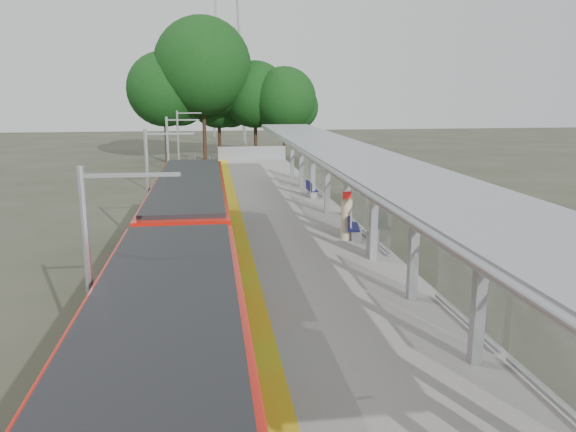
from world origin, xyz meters
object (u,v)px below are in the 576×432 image
(bench_far, at_px, (311,188))
(info_pillar_far, at_px, (346,219))
(litter_bin, at_px, (373,243))
(train, at_px, (183,278))
(bench_mid, at_px, (351,225))

(bench_far, bearing_deg, info_pillar_far, -95.12)
(bench_far, distance_m, litter_bin, 11.98)
(train, bearing_deg, litter_bin, 36.05)
(train, relative_size, bench_far, 20.39)
(bench_far, bearing_deg, litter_bin, -92.84)
(train, relative_size, litter_bin, 29.09)
(bench_mid, xyz_separation_m, bench_far, (-0.00, 9.39, -0.07))
(bench_far, bearing_deg, train, -114.70)
(train, distance_m, bench_mid, 9.86)
(litter_bin, bearing_deg, bench_far, 90.80)
(train, bearing_deg, bench_mid, 48.89)
(train, relative_size, bench_mid, 17.35)
(bench_mid, distance_m, info_pillar_far, 0.45)
(train, xyz_separation_m, bench_mid, (6.47, 7.42, -0.50))
(info_pillar_far, xyz_separation_m, litter_bin, (0.42, -2.36, -0.38))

